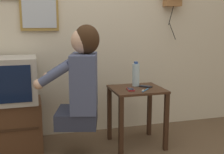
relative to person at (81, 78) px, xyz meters
name	(u,v)px	position (x,y,z in m)	size (l,w,h in m)	color
wall_back	(72,18)	(0.02, 0.61, 0.54)	(6.80, 0.05, 2.55)	beige
side_table	(137,101)	(0.56, 0.09, -0.28)	(0.50, 0.45, 0.59)	#422819
person	(81,78)	(0.00, 0.00, 0.00)	(0.61, 0.52, 0.90)	#2D3347
tv_stand	(7,126)	(-0.68, 0.33, -0.49)	(0.66, 0.42, 0.48)	#51331E
television	(5,80)	(-0.67, 0.31, -0.04)	(0.59, 0.44, 0.43)	#ADA89E
wall_mirror	(39,2)	(-0.32, 0.57, 0.70)	(0.38, 0.04, 0.58)	olive
cell_phone_held	(130,89)	(0.48, 0.03, -0.14)	(0.08, 0.13, 0.01)	maroon
cell_phone_spare	(146,86)	(0.66, 0.11, -0.14)	(0.13, 0.13, 0.01)	black
water_bottle	(136,75)	(0.59, 0.19, -0.03)	(0.07, 0.07, 0.25)	silver
toothbrush	(145,90)	(0.59, -0.05, -0.14)	(0.11, 0.12, 0.02)	#338CD8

